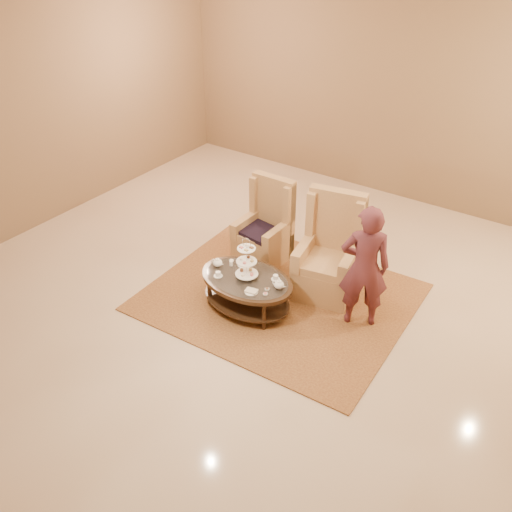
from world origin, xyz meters
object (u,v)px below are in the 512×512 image
Objects in this scene: armchair_left at (266,233)px; person at (364,267)px; tea_table at (247,283)px; armchair_right at (329,260)px.

armchair_left is 0.76× the size of person.
armchair_left is at bearing 114.55° from tea_table.
person reaches higher than armchair_left.
tea_table is at bearing -134.91° from armchair_right.
armchair_left is at bearing -46.03° from person.
person reaches higher than tea_table.
armchair_right is at bearing -8.23° from armchair_left.
armchair_left is (-0.46, 1.09, 0.03)m from tea_table.
armchair_right is at bearing -59.06° from person.
tea_table is 1.18m from armchair_left.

